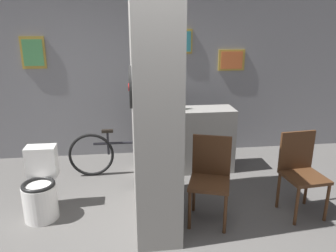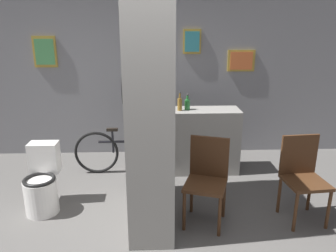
{
  "view_description": "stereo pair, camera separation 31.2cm",
  "coord_description": "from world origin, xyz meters",
  "px_view_note": "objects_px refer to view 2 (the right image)",
  "views": [
    {
      "loc": [
        -0.2,
        -2.67,
        2.11
      ],
      "look_at": [
        0.26,
        1.03,
        0.95
      ],
      "focal_mm": 35.0,
      "sensor_mm": 36.0,
      "label": 1
    },
    {
      "loc": [
        0.11,
        -2.69,
        2.11
      ],
      "look_at": [
        0.26,
        1.03,
        0.95
      ],
      "focal_mm": 35.0,
      "sensor_mm": 36.0,
      "label": 2
    }
  ],
  "objects_px": {
    "chair_near_pillar": "(207,177)",
    "bicycle": "(130,151)",
    "bottle_tall": "(180,104)",
    "chair_by_doorway": "(302,174)",
    "toilet": "(42,184)"
  },
  "relations": [
    {
      "from": "toilet",
      "to": "chair_by_doorway",
      "type": "height_order",
      "value": "chair_by_doorway"
    },
    {
      "from": "bicycle",
      "to": "bottle_tall",
      "type": "relative_size",
      "value": 6.03
    },
    {
      "from": "chair_by_doorway",
      "to": "bicycle",
      "type": "relative_size",
      "value": 0.58
    },
    {
      "from": "chair_near_pillar",
      "to": "bicycle",
      "type": "relative_size",
      "value": 0.58
    },
    {
      "from": "bicycle",
      "to": "bottle_tall",
      "type": "height_order",
      "value": "bottle_tall"
    },
    {
      "from": "chair_by_doorway",
      "to": "bottle_tall",
      "type": "relative_size",
      "value": 3.52
    },
    {
      "from": "bicycle",
      "to": "bottle_tall",
      "type": "distance_m",
      "value": 1.01
    },
    {
      "from": "toilet",
      "to": "bottle_tall",
      "type": "distance_m",
      "value": 2.07
    },
    {
      "from": "chair_near_pillar",
      "to": "bicycle",
      "type": "bearing_deg",
      "value": 144.68
    },
    {
      "from": "chair_by_doorway",
      "to": "bicycle",
      "type": "xyz_separation_m",
      "value": [
        -1.99,
        1.24,
        -0.19
      ]
    },
    {
      "from": "chair_near_pillar",
      "to": "bottle_tall",
      "type": "distance_m",
      "value": 1.38
    },
    {
      "from": "chair_near_pillar",
      "to": "chair_by_doorway",
      "type": "height_order",
      "value": "same"
    },
    {
      "from": "toilet",
      "to": "chair_near_pillar",
      "type": "relative_size",
      "value": 0.82
    },
    {
      "from": "chair_by_doorway",
      "to": "chair_near_pillar",
      "type": "bearing_deg",
      "value": 175.6
    },
    {
      "from": "toilet",
      "to": "bottle_tall",
      "type": "height_order",
      "value": "bottle_tall"
    }
  ]
}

